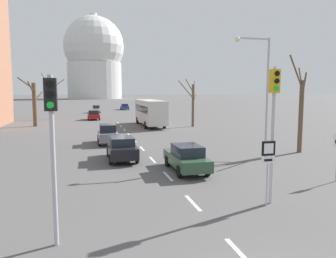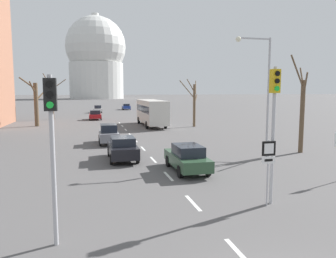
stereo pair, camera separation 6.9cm
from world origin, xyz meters
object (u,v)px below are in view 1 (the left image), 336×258
Objects in this scene: traffic_signal_near_left at (52,129)px; traffic_signal_near_right at (274,110)px; street_lamp_right at (261,84)px; sedan_near_left at (96,109)px; sedan_distant_centre at (186,158)px; city_bus at (150,111)px; sedan_far_right at (108,134)px; sedan_near_right at (122,148)px; sedan_mid_centre at (125,107)px; sedan_far_left at (94,115)px; route_sign_post at (268,161)px.

traffic_signal_near_right is at bearing 12.23° from traffic_signal_near_left.
traffic_signal_near_left is 16.74m from street_lamp_right.
sedan_near_left is at bearing 87.55° from traffic_signal_near_left.
city_bus is (2.54, 25.28, 1.23)m from sedan_distant_centre.
sedan_far_right is (2.66, 19.35, -2.74)m from traffic_signal_near_left.
sedan_far_right reaches higher than sedan_near_left.
sedan_far_right is at bearing -90.03° from sedan_near_left.
traffic_signal_near_right is at bearing -91.30° from city_bus.
sedan_near_right is 22.03m from city_bus.
city_bus reaches higher than sedan_distant_centre.
sedan_mid_centre is 1.13× the size of sedan_far_left.
traffic_signal_near_left is 8.46m from route_sign_post.
street_lamp_right is 36.17m from sedan_far_left.
sedan_near_right is 1.08× the size of sedan_far_right.
traffic_signal_near_right reaches higher than city_bus.
traffic_signal_near_left is at bearing -92.45° from sedan_near_left.
sedan_mid_centre is at bearing 92.70° from street_lamp_right.
route_sign_post is (8.13, 1.60, -1.73)m from traffic_signal_near_left.
route_sign_post is at bearing -72.89° from sedan_far_right.
sedan_distant_centre is at bearing 106.53° from traffic_signal_near_right.
street_lamp_right reaches higher than sedan_far_left.
sedan_far_left is 0.36× the size of city_bus.
traffic_signal_near_left is 0.62× the size of street_lamp_right.
sedan_near_left is (2.68, 62.58, -2.80)m from traffic_signal_near_left.
route_sign_post is 0.66× the size of sedan_near_left.
sedan_distant_centre is at bearing -85.89° from sedan_near_left.
street_lamp_right is 0.77× the size of city_bus.
sedan_mid_centre is at bearing 88.81° from traffic_signal_near_right.
route_sign_post is at bearing -64.92° from sedan_near_right.
sedan_far_left reaches higher than sedan_mid_centre.
route_sign_post reaches higher than sedan_near_right.
sedan_far_right is (-0.55, 7.25, 0.05)m from sedan_near_right.
route_sign_post is 0.26× the size of city_bus.
city_bus is (1.02, 31.68, 0.16)m from route_sign_post.
city_bus is at bearing 84.25° from sedan_distant_centre.
route_sign_post is at bearing -81.76° from sedan_far_left.
sedan_near_left is at bearing -125.93° from sedan_mid_centre.
street_lamp_right reaches higher than sedan_near_left.
route_sign_post is 10.71m from street_lamp_right.
street_lamp_right is at bearing -87.30° from sedan_mid_centre.
sedan_mid_centre is (9.91, 72.55, -2.84)m from traffic_signal_near_left.
traffic_signal_near_right is 70.81m from sedan_mid_centre.
sedan_far_left is (-6.26, 43.23, -1.10)m from route_sign_post.
traffic_signal_near_left is at bearing -92.39° from sedan_far_left.
traffic_signal_near_left is at bearing -97.84° from sedan_far_right.
sedan_far_right is 0.37× the size of city_bus.
city_bus reaches higher than sedan_mid_centre.
sedan_far_left is (-6.57, 43.00, -3.15)m from traffic_signal_near_right.
sedan_far_left is (-10.96, 34.19, -4.39)m from street_lamp_right.
street_lamp_right is at bearing 63.55° from traffic_signal_near_right.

